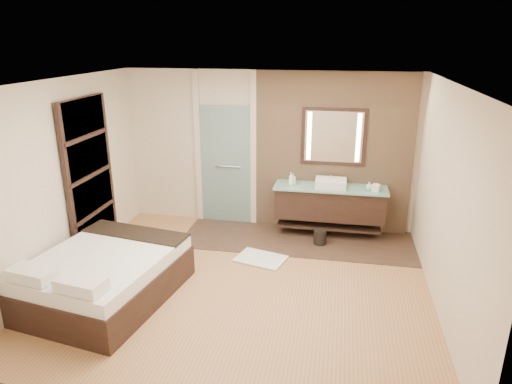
% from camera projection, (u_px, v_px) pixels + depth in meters
% --- Properties ---
extents(floor, '(5.00, 5.00, 0.00)m').
position_uv_depth(floor, '(241.00, 285.00, 6.21)').
color(floor, '#A07043').
rests_on(floor, ground).
extents(tile_strip, '(3.80, 1.30, 0.01)m').
position_uv_depth(tile_strip, '(297.00, 240.00, 7.59)').
color(tile_strip, '#35261D').
rests_on(tile_strip, floor).
extents(stone_wall, '(2.60, 0.08, 2.70)m').
position_uv_depth(stone_wall, '(333.00, 154.00, 7.64)').
color(stone_wall, tan).
rests_on(stone_wall, floor).
extents(vanity, '(1.85, 0.55, 0.88)m').
position_uv_depth(vanity, '(330.00, 203.00, 7.61)').
color(vanity, black).
rests_on(vanity, stone_wall).
extents(mirror_unit, '(1.06, 0.04, 0.96)m').
position_uv_depth(mirror_unit, '(334.00, 137.00, 7.49)').
color(mirror_unit, black).
rests_on(mirror_unit, stone_wall).
extents(frosted_door, '(1.10, 0.12, 2.70)m').
position_uv_depth(frosted_door, '(226.00, 160.00, 8.02)').
color(frosted_door, '#ABD9D9').
rests_on(frosted_door, floor).
extents(shoji_partition, '(0.06, 1.20, 2.40)m').
position_uv_depth(shoji_partition, '(90.00, 178.00, 6.80)').
color(shoji_partition, black).
rests_on(shoji_partition, floor).
extents(bed, '(1.84, 2.16, 0.75)m').
position_uv_depth(bed, '(104.00, 276.00, 5.82)').
color(bed, black).
rests_on(bed, floor).
extents(bath_mat, '(0.83, 0.67, 0.02)m').
position_uv_depth(bath_mat, '(261.00, 259.00, 6.92)').
color(bath_mat, white).
rests_on(bath_mat, floor).
extents(waste_bin, '(0.21, 0.21, 0.26)m').
position_uv_depth(waste_bin, '(320.00, 237.00, 7.39)').
color(waste_bin, black).
rests_on(waste_bin, floor).
extents(tissue_box, '(0.15, 0.15, 0.10)m').
position_uv_depth(tissue_box, '(376.00, 188.00, 7.29)').
color(tissue_box, white).
rests_on(tissue_box, vanity).
extents(soap_bottle_a, '(0.11, 0.11, 0.21)m').
position_uv_depth(soap_bottle_a, '(291.00, 179.00, 7.59)').
color(soap_bottle_a, white).
rests_on(soap_bottle_a, vanity).
extents(soap_bottle_b, '(0.09, 0.09, 0.18)m').
position_uv_depth(soap_bottle_b, '(293.00, 179.00, 7.63)').
color(soap_bottle_b, '#B2B2B2').
rests_on(soap_bottle_b, vanity).
extents(soap_bottle_c, '(0.13, 0.13, 0.14)m').
position_uv_depth(soap_bottle_c, '(369.00, 186.00, 7.33)').
color(soap_bottle_c, silver).
rests_on(soap_bottle_c, vanity).
extents(cup, '(0.13, 0.13, 0.09)m').
position_uv_depth(cup, '(376.00, 186.00, 7.40)').
color(cup, silver).
rests_on(cup, vanity).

